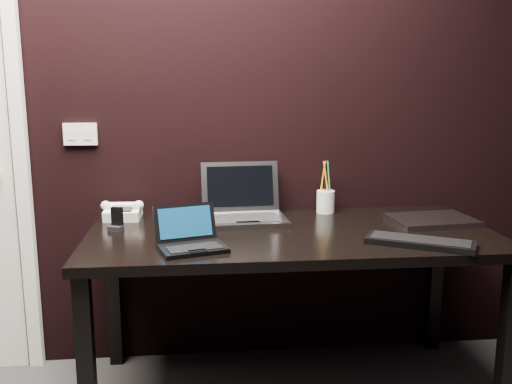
{
  "coord_description": "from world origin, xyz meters",
  "views": [
    {
      "loc": [
        -0.08,
        -0.89,
        1.37
      ],
      "look_at": [
        0.15,
        1.35,
        0.92
      ],
      "focal_mm": 40.0,
      "sensor_mm": 36.0,
      "label": 1
    }
  ],
  "objects": [
    {
      "name": "closed_laptop",
      "position": [
        0.94,
        1.47,
        0.75
      ],
      "size": [
        0.38,
        0.29,
        0.02
      ],
      "color": "gray",
      "rests_on": "desk"
    },
    {
      "name": "wall_switch",
      "position": [
        -0.62,
        1.79,
        1.12
      ],
      "size": [
        0.15,
        0.02,
        0.1
      ],
      "color": "silver",
      "rests_on": "wall_back"
    },
    {
      "name": "desk",
      "position": [
        0.3,
        1.4,
        0.66
      ],
      "size": [
        1.7,
        0.8,
        0.74
      ],
      "color": "black",
      "rests_on": "ground"
    },
    {
      "name": "mobile_phone",
      "position": [
        -0.43,
        1.49,
        0.78
      ],
      "size": [
        0.07,
        0.06,
        0.1
      ],
      "color": "black",
      "rests_on": "desk"
    },
    {
      "name": "ext_keyboard",
      "position": [
        0.76,
        1.14,
        0.75
      ],
      "size": [
        0.42,
        0.32,
        0.03
      ],
      "color": "black",
      "rests_on": "desk"
    },
    {
      "name": "wall_back",
      "position": [
        0.0,
        1.8,
        1.3
      ],
      "size": [
        4.0,
        0.0,
        4.0
      ],
      "primitive_type": "plane",
      "rotation": [
        1.57,
        0.0,
        0.0
      ],
      "color": "black",
      "rests_on": "ground"
    },
    {
      "name": "silver_laptop",
      "position": [
        0.12,
        1.6,
        0.79
      ],
      "size": [
        0.38,
        0.34,
        0.25
      ],
      "color": "#9C9BA1",
      "rests_on": "desk"
    },
    {
      "name": "pen_cup",
      "position": [
        0.52,
        1.72,
        0.8
      ],
      "size": [
        0.1,
        0.1,
        0.25
      ],
      "color": "silver",
      "rests_on": "desk"
    },
    {
      "name": "desk_phone",
      "position": [
        -0.43,
        1.68,
        0.77
      ],
      "size": [
        0.2,
        0.15,
        0.1
      ],
      "color": "white",
      "rests_on": "desk"
    },
    {
      "name": "netbook",
      "position": [
        -0.12,
        1.19,
        0.77
      ],
      "size": [
        0.29,
        0.27,
        0.15
      ],
      "color": "black",
      "rests_on": "desk"
    }
  ]
}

